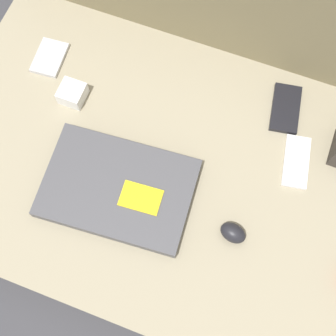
# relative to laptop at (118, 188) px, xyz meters

# --- Properties ---
(ground_plane) EXTENTS (8.00, 8.00, 0.00)m
(ground_plane) POSITION_rel_laptop_xyz_m (0.09, 0.08, -0.13)
(ground_plane) COLOR #38383D
(couch_seat) EXTENTS (1.11, 0.71, 0.11)m
(couch_seat) POSITION_rel_laptop_xyz_m (0.09, 0.08, -0.07)
(couch_seat) COLOR gray
(couch_seat) RESTS_ON ground_plane
(laptop) EXTENTS (0.35, 0.25, 0.03)m
(laptop) POSITION_rel_laptop_xyz_m (0.00, 0.00, 0.00)
(laptop) COLOR #47474C
(laptop) RESTS_ON couch_seat
(computer_mouse) EXTENTS (0.07, 0.05, 0.04)m
(computer_mouse) POSITION_rel_laptop_xyz_m (0.27, -0.01, 0.00)
(computer_mouse) COLOR black
(computer_mouse) RESTS_ON couch_seat
(phone_silver) EXTENTS (0.08, 0.11, 0.01)m
(phone_silver) POSITION_rel_laptop_xyz_m (-0.30, 0.26, -0.01)
(phone_silver) COLOR #B7B7BC
(phone_silver) RESTS_ON couch_seat
(phone_black) EXTENTS (0.09, 0.14, 0.01)m
(phone_black) POSITION_rel_laptop_xyz_m (0.30, 0.33, -0.01)
(phone_black) COLOR black
(phone_black) RESTS_ON couch_seat
(phone_small) EXTENTS (0.08, 0.14, 0.01)m
(phone_small) POSITION_rel_laptop_xyz_m (0.36, 0.21, -0.01)
(phone_small) COLOR silver
(phone_small) RESTS_ON couch_seat
(charger_brick) EXTENTS (0.06, 0.06, 0.04)m
(charger_brick) POSITION_rel_laptop_xyz_m (-0.20, 0.18, 0.00)
(charger_brick) COLOR silver
(charger_brick) RESTS_ON couch_seat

